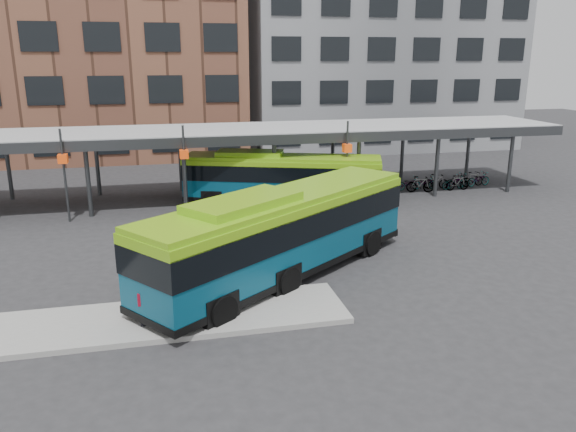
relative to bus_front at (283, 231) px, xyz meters
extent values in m
plane|color=#28282B|center=(-0.14, 0.09, -1.85)|extent=(120.00, 120.00, 0.00)
cube|color=gray|center=(-5.64, -2.91, -1.76)|extent=(14.00, 3.00, 0.18)
cube|color=#999B9E|center=(-0.14, 13.09, 2.15)|extent=(40.00, 6.00, 0.35)
cube|color=#383A3D|center=(-0.14, 10.09, 2.00)|extent=(40.00, 0.15, 0.55)
cylinder|color=#383A3D|center=(-13.14, 15.59, 0.05)|extent=(0.24, 0.24, 3.80)
cylinder|color=#383A3D|center=(-8.14, 10.59, 0.05)|extent=(0.24, 0.24, 3.80)
cylinder|color=#383A3D|center=(-8.14, 15.59, 0.05)|extent=(0.24, 0.24, 3.80)
cylinder|color=#383A3D|center=(-3.14, 10.59, 0.05)|extent=(0.24, 0.24, 3.80)
cylinder|color=#383A3D|center=(-3.14, 15.59, 0.05)|extent=(0.24, 0.24, 3.80)
cylinder|color=#383A3D|center=(1.86, 10.59, 0.05)|extent=(0.24, 0.24, 3.80)
cylinder|color=#383A3D|center=(1.86, 15.59, 0.05)|extent=(0.24, 0.24, 3.80)
cylinder|color=#383A3D|center=(6.86, 10.59, 0.05)|extent=(0.24, 0.24, 3.80)
cylinder|color=#383A3D|center=(6.86, 15.59, 0.05)|extent=(0.24, 0.24, 3.80)
cylinder|color=#383A3D|center=(11.86, 10.59, 0.05)|extent=(0.24, 0.24, 3.80)
cylinder|color=#383A3D|center=(11.86, 15.59, 0.05)|extent=(0.24, 0.24, 3.80)
cylinder|color=#383A3D|center=(16.86, 10.59, 0.05)|extent=(0.24, 0.24, 3.80)
cylinder|color=#383A3D|center=(16.86, 15.59, 0.05)|extent=(0.24, 0.24, 3.80)
cylinder|color=#383A3D|center=(-9.14, 9.79, 0.55)|extent=(0.12, 0.12, 4.80)
cube|color=#D53F0C|center=(-9.14, 9.79, 1.45)|extent=(0.45, 0.45, 0.45)
cylinder|color=#383A3D|center=(-3.14, 9.79, 0.55)|extent=(0.12, 0.12, 4.80)
cube|color=#D53F0C|center=(-3.14, 9.79, 1.45)|extent=(0.45, 0.45, 0.45)
cylinder|color=#383A3D|center=(5.86, 9.79, 0.55)|extent=(0.12, 0.12, 4.80)
cube|color=#D53F0C|center=(5.86, 9.79, 1.45)|extent=(0.45, 0.45, 0.45)
cube|color=brown|center=(-10.14, 32.09, 9.15)|extent=(26.00, 14.00, 22.00)
cube|color=slate|center=(15.86, 32.09, 8.15)|extent=(24.00, 14.00, 20.00)
cube|color=navy|center=(0.04, 0.03, -0.14)|extent=(11.84, 9.82, 2.67)
cube|color=black|center=(0.04, 0.03, 0.39)|extent=(11.93, 9.90, 1.01)
cube|color=#72B112|center=(0.04, 0.03, 1.30)|extent=(11.78, 9.73, 0.21)
cube|color=#72B112|center=(-1.67, -1.25, 1.51)|extent=(4.57, 4.10, 0.37)
cube|color=black|center=(0.04, 0.03, -1.35)|extent=(11.93, 9.91, 0.26)
cylinder|color=black|center=(4.24, 1.55, -1.31)|extent=(1.05, 0.90, 1.07)
cylinder|color=black|center=(2.67, 3.63, -1.31)|extent=(1.05, 0.90, 1.07)
cylinder|color=black|center=(-0.20, -1.78, -1.31)|extent=(1.05, 0.90, 1.07)
cylinder|color=black|center=(-1.76, 0.30, -1.31)|extent=(1.05, 0.90, 1.07)
cylinder|color=black|center=(-2.76, -3.70, -1.31)|extent=(1.05, 0.90, 1.07)
cylinder|color=black|center=(-4.33, -1.62, -1.31)|extent=(1.05, 0.90, 1.07)
cube|color=navy|center=(2.36, 10.84, -0.37)|extent=(11.23, 5.89, 2.31)
cube|color=black|center=(2.36, 10.84, 0.09)|extent=(11.29, 5.96, 0.88)
cube|color=#72B112|center=(2.36, 10.84, 0.88)|extent=(11.20, 5.80, 0.18)
cube|color=#72B112|center=(0.62, 11.46, 1.07)|extent=(4.04, 2.81, 0.32)
cube|color=black|center=(2.36, 10.84, -1.41)|extent=(11.30, 5.96, 0.22)
cylinder|color=black|center=(5.47, 8.54, -1.39)|extent=(0.96, 0.57, 0.92)
cylinder|color=black|center=(6.22, 10.67, -1.39)|extent=(0.96, 0.57, 0.92)
cylinder|color=black|center=(0.94, 10.15, -1.39)|extent=(0.96, 0.57, 0.92)
cylinder|color=black|center=(1.69, 12.28, -1.39)|extent=(0.96, 0.57, 0.92)
cylinder|color=black|center=(-1.68, 11.08, -1.39)|extent=(0.96, 0.57, 0.92)
cylinder|color=black|center=(-0.92, 13.20, -1.39)|extent=(0.96, 0.57, 0.92)
imported|color=black|center=(-5.19, -3.30, -0.92)|extent=(0.43, 0.59, 1.49)
cube|color=maroon|center=(-5.22, -3.48, -0.72)|extent=(0.19, 0.30, 0.40)
imported|color=slate|center=(11.00, 12.45, -1.42)|extent=(1.65, 0.63, 0.85)
imported|color=slate|center=(11.42, 11.73, -1.33)|extent=(1.78, 0.95, 1.03)
imported|color=slate|center=(12.08, 12.47, -1.41)|extent=(1.73, 0.81, 0.88)
imported|color=slate|center=(12.87, 12.39, -1.36)|extent=(1.67, 0.86, 0.97)
imported|color=slate|center=(13.85, 11.98, -1.39)|extent=(1.82, 0.91, 0.91)
imported|color=slate|center=(13.99, 11.70, -1.36)|extent=(1.64, 0.54, 0.98)
imported|color=slate|center=(14.25, 12.28, -1.37)|extent=(1.92, 1.06, 0.96)
imported|color=slate|center=(15.53, 12.47, -1.35)|extent=(1.69, 0.69, 0.99)
imported|color=slate|center=(15.95, 12.48, -1.38)|extent=(1.85, 0.94, 0.93)
camera|label=1|loc=(-4.38, -19.87, 6.43)|focal=35.00mm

